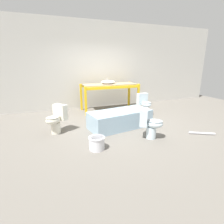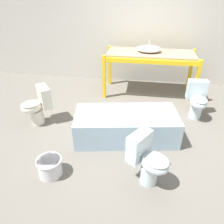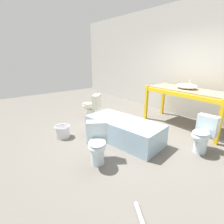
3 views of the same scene
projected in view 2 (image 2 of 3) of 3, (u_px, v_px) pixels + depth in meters
name	position (u px, v px, depth m)	size (l,w,h in m)	color
ground_plane	(130.00, 125.00, 4.09)	(12.00, 12.00, 0.00)	#666059
warehouse_wall_rear	(141.00, 16.00, 5.07)	(10.80, 0.08, 3.20)	beige
shelving_rack	(150.00, 58.00, 4.82)	(2.03, 0.84, 0.97)	yellow
sink_basin	(149.00, 49.00, 4.74)	(0.53, 0.41, 0.21)	white
bathtub_main	(126.00, 124.00, 3.65)	(1.79, 1.02, 0.46)	#99B7CC
toilet_near	(38.00, 105.00, 3.98)	(0.61, 0.59, 0.70)	silver
toilet_far	(148.00, 159.00, 2.79)	(0.62, 0.56, 0.70)	silver
toilet_extra	(197.00, 100.00, 4.16)	(0.37, 0.54, 0.70)	silver
bucket_white	(50.00, 167.00, 2.99)	(0.34, 0.34, 0.27)	silver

